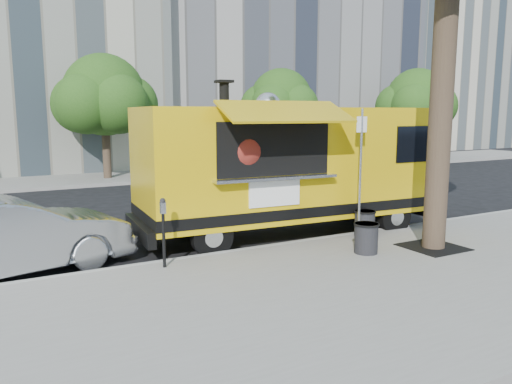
% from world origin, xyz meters
% --- Properties ---
extents(ground, '(120.00, 120.00, 0.00)m').
position_xyz_m(ground, '(0.00, 0.00, 0.00)').
color(ground, black).
rests_on(ground, ground).
extents(sidewalk, '(60.00, 6.00, 0.15)m').
position_xyz_m(sidewalk, '(0.00, -4.00, 0.07)').
color(sidewalk, gray).
rests_on(sidewalk, ground).
extents(curb, '(60.00, 0.14, 0.16)m').
position_xyz_m(curb, '(0.00, -0.93, 0.07)').
color(curb, '#999993').
rests_on(curb, ground).
extents(far_sidewalk, '(60.00, 5.00, 0.15)m').
position_xyz_m(far_sidewalk, '(0.00, 13.50, 0.07)').
color(far_sidewalk, gray).
rests_on(far_sidewalk, ground).
extents(building_mid, '(20.00, 14.00, 20.00)m').
position_xyz_m(building_mid, '(12.00, 23.00, 10.00)').
color(building_mid, gray).
rests_on(building_mid, ground).
extents(building_right, '(16.00, 12.00, 16.00)m').
position_xyz_m(building_right, '(30.00, 24.00, 8.00)').
color(building_right, beige).
rests_on(building_right, ground).
extents(tree_well, '(1.20, 1.20, 0.02)m').
position_xyz_m(tree_well, '(2.60, -2.80, 0.15)').
color(tree_well, black).
rests_on(tree_well, sidewalk).
extents(far_tree_b, '(3.60, 3.60, 5.50)m').
position_xyz_m(far_tree_b, '(-1.00, 12.70, 3.83)').
color(far_tree_b, '#33261C').
rests_on(far_tree_b, far_sidewalk).
extents(far_tree_c, '(3.24, 3.24, 5.21)m').
position_xyz_m(far_tree_c, '(8.00, 12.40, 3.72)').
color(far_tree_c, '#33261C').
rests_on(far_tree_c, far_sidewalk).
extents(far_tree_d, '(3.78, 3.78, 5.64)m').
position_xyz_m(far_tree_d, '(18.00, 12.60, 3.89)').
color(far_tree_d, '#33261C').
rests_on(far_tree_d, far_sidewalk).
extents(sign_post, '(0.28, 0.06, 3.00)m').
position_xyz_m(sign_post, '(1.55, -1.55, 1.85)').
color(sign_post, silver).
rests_on(sign_post, sidewalk).
extents(parking_meter, '(0.11, 0.11, 1.33)m').
position_xyz_m(parking_meter, '(-3.00, -1.35, 0.98)').
color(parking_meter, black).
rests_on(parking_meter, sidewalk).
extents(food_truck, '(7.72, 3.75, 3.76)m').
position_xyz_m(food_truck, '(0.69, 0.17, 1.77)').
color(food_truck, '#DCB20B').
rests_on(food_truck, ground).
extents(sedan, '(4.87, 2.55, 1.53)m').
position_xyz_m(sedan, '(-5.64, 0.00, 0.76)').
color(sedan, '#A5A7AC').
rests_on(sedan, ground).
extents(trash_bin_left, '(0.53, 0.53, 0.63)m').
position_xyz_m(trash_bin_left, '(1.02, -2.43, 0.49)').
color(trash_bin_left, black).
rests_on(trash_bin_left, sidewalk).
extents(trash_bin_right, '(0.51, 0.51, 0.62)m').
position_xyz_m(trash_bin_right, '(1.95, -1.30, 0.48)').
color(trash_bin_right, black).
rests_on(trash_bin_right, sidewalk).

